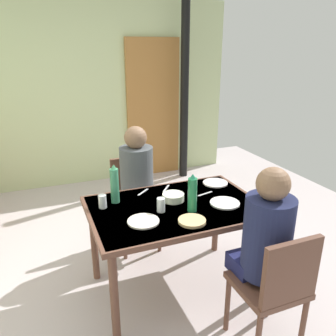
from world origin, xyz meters
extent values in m
plane|color=#C0B2B5|center=(0.00, 0.00, 0.00)|extent=(6.42, 6.42, 0.00)
cube|color=#BBCA93|center=(0.00, 2.47, 1.25)|extent=(4.61, 0.10, 2.50)
cube|color=#9F6932|center=(1.17, 2.39, 1.00)|extent=(0.80, 0.05, 2.00)
cylinder|color=black|center=(1.55, 2.12, 1.25)|extent=(0.12, 0.12, 2.50)
cube|color=brown|center=(0.42, -0.21, 0.72)|extent=(1.29, 0.86, 0.04)
cube|color=beige|center=(0.42, -0.21, 0.74)|extent=(1.23, 0.83, 0.00)
cylinder|color=brown|center=(-0.15, -0.57, 0.35)|extent=(0.06, 0.06, 0.70)
cylinder|color=brown|center=(0.99, -0.57, 0.35)|extent=(0.06, 0.06, 0.70)
cylinder|color=brown|center=(-0.15, 0.15, 0.35)|extent=(0.06, 0.06, 0.70)
cylinder|color=brown|center=(0.99, 0.15, 0.35)|extent=(0.06, 0.06, 0.70)
cube|color=brown|center=(0.75, -0.92, 0.45)|extent=(0.40, 0.40, 0.04)
cube|color=brown|center=(0.75, -1.10, 0.66)|extent=(0.38, 0.04, 0.42)
cylinder|color=brown|center=(0.58, -0.75, 0.21)|extent=(0.04, 0.04, 0.41)
cylinder|color=brown|center=(0.92, -0.75, 0.21)|extent=(0.04, 0.04, 0.41)
cylinder|color=brown|center=(0.92, -1.09, 0.21)|extent=(0.04, 0.04, 0.41)
cube|color=brown|center=(0.32, 0.50, 0.45)|extent=(0.40, 0.40, 0.04)
cube|color=brown|center=(0.32, 0.68, 0.66)|extent=(0.38, 0.04, 0.42)
cylinder|color=brown|center=(0.49, 0.33, 0.21)|extent=(0.04, 0.04, 0.41)
cylinder|color=brown|center=(0.15, 0.33, 0.21)|extent=(0.04, 0.04, 0.41)
cylinder|color=brown|center=(0.49, 0.67, 0.21)|extent=(0.04, 0.04, 0.41)
cylinder|color=brown|center=(0.15, 0.67, 0.21)|extent=(0.04, 0.04, 0.41)
cube|color=#1C1F51|center=(0.75, -0.76, 0.51)|extent=(0.30, 0.22, 0.12)
cylinder|color=#1E2347|center=(0.75, -0.87, 0.77)|extent=(0.30, 0.30, 0.52)
sphere|color=#846047|center=(0.75, -0.87, 1.12)|extent=(0.20, 0.20, 0.20)
cube|color=#4B4D51|center=(0.32, 0.34, 0.51)|extent=(0.30, 0.22, 0.12)
cylinder|color=#4C5156|center=(0.32, 0.45, 0.77)|extent=(0.30, 0.30, 0.52)
sphere|color=#846047|center=(0.32, 0.45, 1.12)|extent=(0.20, 0.20, 0.20)
cylinder|color=#25824E|center=(0.50, -0.34, 0.87)|extent=(0.07, 0.07, 0.25)
cone|color=#207956|center=(0.50, -0.34, 1.01)|extent=(0.05, 0.05, 0.04)
cylinder|color=#3D9168|center=(0.02, 0.01, 0.88)|extent=(0.07, 0.07, 0.27)
cone|color=#408C5D|center=(0.02, 0.01, 1.03)|extent=(0.05, 0.05, 0.04)
cylinder|color=silver|center=(0.44, -0.12, 0.77)|extent=(0.17, 0.17, 0.05)
cylinder|color=white|center=(0.91, 0.06, 0.75)|extent=(0.21, 0.21, 0.01)
cylinder|color=white|center=(0.78, -0.32, 0.75)|extent=(0.23, 0.23, 0.01)
cylinder|color=white|center=(0.12, -0.36, 0.75)|extent=(0.22, 0.22, 0.01)
cylinder|color=silver|center=(0.29, -0.26, 0.79)|extent=(0.06, 0.06, 0.10)
cylinder|color=silver|center=(-0.09, -0.04, 0.79)|extent=(0.06, 0.06, 0.10)
cylinder|color=#DBB77A|center=(0.42, -0.49, 0.75)|extent=(0.19, 0.19, 0.02)
cube|color=silver|center=(0.27, 0.11, 0.74)|extent=(0.12, 0.11, 0.00)
cube|color=silver|center=(0.73, -0.11, 0.74)|extent=(0.15, 0.05, 0.00)
cube|color=silver|center=(0.48, 0.11, 0.74)|extent=(0.11, 0.13, 0.00)
camera|label=1|loc=(-0.49, -2.32, 1.86)|focal=36.11mm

